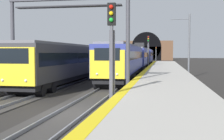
% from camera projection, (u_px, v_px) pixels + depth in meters
% --- Properties ---
extents(ground_plane, '(320.00, 320.00, 0.00)m').
position_uv_depth(ground_plane, '(73.00, 114.00, 14.09)').
color(ground_plane, '#282623').
extents(platform_right, '(112.00, 4.72, 1.03)m').
position_uv_depth(platform_right, '(166.00, 107.00, 13.29)').
color(platform_right, '#ADA89E').
rests_on(platform_right, ground_plane).
extents(platform_right_edge_strip, '(112.00, 0.50, 0.01)m').
position_uv_depth(platform_right_edge_strip, '(120.00, 94.00, 13.63)').
color(platform_right_edge_strip, yellow).
rests_on(platform_right_edge_strip, platform_right).
extents(track_main_line, '(160.00, 3.07, 0.21)m').
position_uv_depth(track_main_line, '(73.00, 114.00, 14.09)').
color(track_main_line, '#383533').
rests_on(track_main_line, ground_plane).
extents(train_main_approaching, '(60.98, 3.00, 4.75)m').
position_uv_depth(train_main_approaching, '(139.00, 57.00, 51.84)').
color(train_main_approaching, navy).
rests_on(train_main_approaching, ground_plane).
extents(train_adjacent_platform, '(40.24, 3.08, 4.69)m').
position_uv_depth(train_adjacent_platform, '(92.00, 59.00, 37.79)').
color(train_adjacent_platform, '#333338').
rests_on(train_adjacent_platform, ground_plane).
extents(railway_signal_near, '(0.39, 0.38, 5.32)m').
position_uv_depth(railway_signal_near, '(112.00, 48.00, 13.81)').
color(railway_signal_near, '#4C4C54').
rests_on(railway_signal_near, ground_plane).
extents(railway_signal_mid, '(0.39, 0.38, 5.69)m').
position_uv_depth(railway_signal_mid, '(148.00, 50.00, 46.37)').
color(railway_signal_mid, '#4C4C54').
rests_on(railway_signal_mid, ground_plane).
extents(railway_signal_far, '(0.39, 0.38, 4.93)m').
position_uv_depth(railway_signal_far, '(156.00, 53.00, 92.52)').
color(railway_signal_far, '#4C4C54').
rests_on(railway_signal_far, ground_plane).
extents(overhead_signal_gantry, '(0.70, 8.81, 7.04)m').
position_uv_depth(overhead_signal_gantry, '(68.00, 19.00, 20.62)').
color(overhead_signal_gantry, '#3F3F47').
rests_on(overhead_signal_gantry, ground_plane).
extents(tunnel_portal, '(2.32, 20.38, 11.41)m').
position_uv_depth(tunnel_portal, '(147.00, 50.00, 114.60)').
color(tunnel_portal, brown).
rests_on(tunnel_portal, ground_plane).
extents(catenary_mast_far, '(0.22, 2.22, 7.49)m').
position_uv_depth(catenary_mast_far, '(189.00, 45.00, 33.95)').
color(catenary_mast_far, '#595B60').
rests_on(catenary_mast_far, ground_plane).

